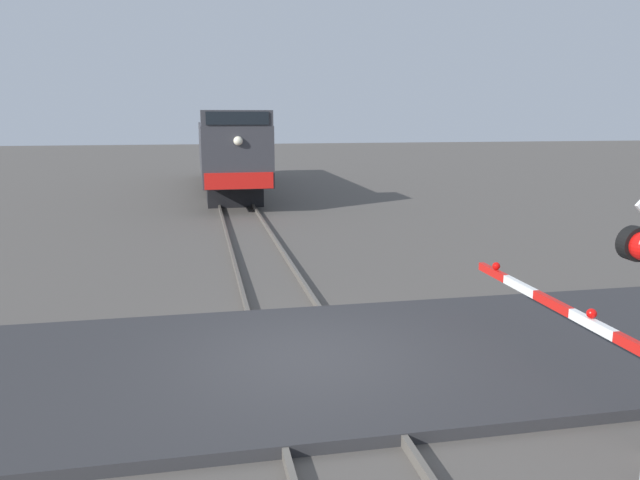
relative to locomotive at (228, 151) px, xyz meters
name	(u,v)px	position (x,y,z in m)	size (l,w,h in m)	color
ground_plane	(308,367)	(0.00, -23.54, -2.12)	(160.00, 160.00, 0.00)	#514C47
rail_track_left	(262,366)	(-0.72, -23.54, -2.04)	(0.08, 80.00, 0.15)	#59544C
rail_track_right	(352,359)	(0.72, -23.54, -2.04)	(0.08, 80.00, 0.15)	#59544C
road_surface	(307,362)	(0.00, -23.54, -2.04)	(36.00, 5.11, 0.16)	#2D2D30
locomotive	(228,151)	(0.00, 0.00, 0.00)	(2.82, 17.48, 4.11)	black
crossing_gate	(640,372)	(3.64, -26.35, -1.31)	(0.36, 5.58, 1.30)	silver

